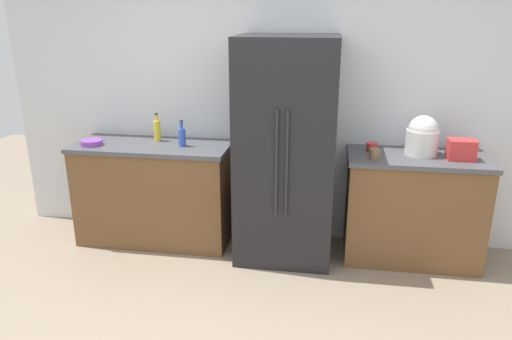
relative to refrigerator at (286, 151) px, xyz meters
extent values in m
cube|color=silver|center=(-0.16, 0.42, 0.51)|extent=(5.03, 0.10, 2.91)
cube|color=brown|center=(-1.22, 0.08, -0.50)|extent=(1.38, 0.57, 0.89)
cube|color=#4C4C51|center=(-1.22, 0.08, -0.03)|extent=(1.41, 0.60, 0.04)
cube|color=brown|center=(1.09, 0.08, -0.50)|extent=(1.11, 0.57, 0.89)
cube|color=#4C4C51|center=(1.09, 0.08, -0.03)|extent=(1.14, 0.60, 0.04)
cube|color=black|center=(0.00, 0.00, 0.00)|extent=(0.81, 0.70, 1.89)
cylinder|color=#262628|center=(-0.04, -0.37, 0.00)|extent=(0.02, 0.02, 0.85)
cylinder|color=#262628|center=(0.04, -0.37, 0.00)|extent=(0.02, 0.02, 0.85)
cube|color=red|center=(1.40, 0.03, 0.07)|extent=(0.21, 0.15, 0.16)
cylinder|color=silver|center=(1.11, 0.13, 0.09)|extent=(0.27, 0.27, 0.21)
sphere|color=silver|center=(1.11, 0.13, 0.20)|extent=(0.24, 0.24, 0.24)
cylinder|color=yellow|center=(-1.21, 0.20, 0.08)|extent=(0.06, 0.06, 0.19)
cylinder|color=yellow|center=(-1.21, 0.20, 0.20)|extent=(0.02, 0.02, 0.06)
cylinder|color=#333338|center=(-1.21, 0.20, 0.24)|extent=(0.03, 0.03, 0.02)
cylinder|color=blue|center=(-0.93, 0.06, 0.07)|extent=(0.06, 0.06, 0.15)
cylinder|color=blue|center=(-0.93, 0.06, 0.18)|extent=(0.03, 0.03, 0.07)
cylinder|color=#333338|center=(-0.93, 0.06, 0.22)|extent=(0.03, 0.03, 0.02)
cylinder|color=brown|center=(0.73, -0.06, 0.03)|extent=(0.09, 0.09, 0.08)
cylinder|color=red|center=(0.71, 0.16, 0.02)|extent=(0.09, 0.09, 0.07)
cylinder|color=purple|center=(-1.74, -0.03, 0.01)|extent=(0.19, 0.19, 0.05)
camera|label=1|loc=(0.36, -3.87, 1.13)|focal=33.58mm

